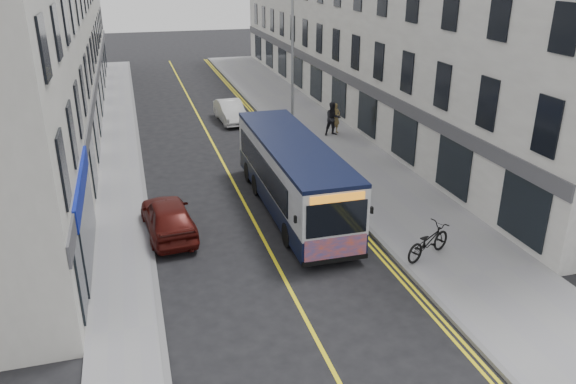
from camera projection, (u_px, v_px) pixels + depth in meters
ground at (287, 284)px, 17.75m from camera, size 140.00×140.00×0.00m
pavement_east at (338, 150)px, 29.97m from camera, size 4.50×64.00×0.12m
pavement_west at (120, 170)px, 27.13m from camera, size 2.00×64.00×0.12m
kerb_east at (298, 154)px, 29.40m from camera, size 0.18×64.00×0.13m
kerb_west at (142, 168)px, 27.38m from camera, size 0.18×64.00×0.13m
road_centre_line at (223, 162)px, 28.41m from camera, size 0.12×64.00×0.01m
road_dbl_yellow_inner at (290, 156)px, 29.31m from camera, size 0.10×64.00×0.01m
road_dbl_yellow_outer at (294, 156)px, 29.36m from camera, size 0.10×64.00×0.01m
terrace_east at (368, 9)px, 36.83m from camera, size 6.00×46.00×13.00m
terrace_west at (33, 17)px, 31.65m from camera, size 6.00×46.00×13.00m
streetlamp at (291, 64)px, 29.57m from camera, size 1.32×0.18×8.00m
city_bus at (292, 173)px, 22.39m from camera, size 2.36×10.07×2.92m
bicycle at (428, 241)px, 18.94m from camera, size 2.26×1.58×1.13m
pedestrian_near at (335, 118)px, 32.47m from camera, size 0.75×0.61×1.76m
pedestrian_far at (333, 119)px, 32.05m from camera, size 0.96×0.76×1.92m
car_white at (231, 111)px, 35.24m from camera, size 1.63×4.12×1.33m
car_maroon at (168, 217)px, 20.70m from camera, size 2.03×4.31×1.42m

